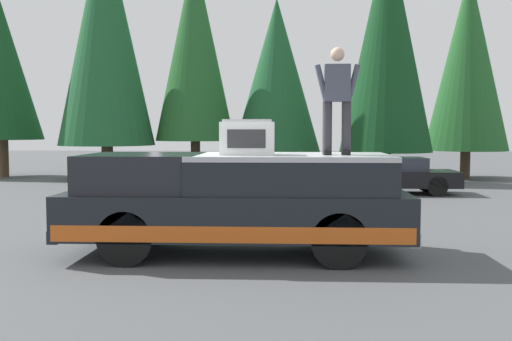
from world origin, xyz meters
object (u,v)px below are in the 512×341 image
(parked_car_black, at_px, (392,176))
(parked_car_grey, at_px, (210,176))
(compressor_unit, at_px, (248,137))
(person_on_truck_bed, at_px, (337,98))
(pickup_truck, at_px, (237,202))

(parked_car_black, relative_size, parked_car_grey, 1.00)
(compressor_unit, xyz_separation_m, person_on_truck_bed, (0.07, -1.41, 0.62))
(compressor_unit, height_order, parked_car_black, compressor_unit)
(compressor_unit, bearing_deg, pickup_truck, 44.34)
(pickup_truck, height_order, person_on_truck_bed, person_on_truck_bed)
(parked_car_black, xyz_separation_m, parked_car_grey, (-0.36, 5.78, 0.00))
(person_on_truck_bed, distance_m, parked_car_grey, 9.75)
(pickup_truck, bearing_deg, person_on_truck_bed, -94.69)
(pickup_truck, xyz_separation_m, compressor_unit, (-0.20, -0.20, 1.05))
(person_on_truck_bed, xyz_separation_m, parked_car_grey, (9.00, 3.18, -1.97))
(pickup_truck, distance_m, parked_car_grey, 9.01)
(parked_car_grey, bearing_deg, person_on_truck_bed, -160.54)
(compressor_unit, distance_m, parked_car_grey, 9.34)
(compressor_unit, xyz_separation_m, parked_car_grey, (9.07, 1.77, -1.35))
(compressor_unit, relative_size, parked_car_black, 0.20)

